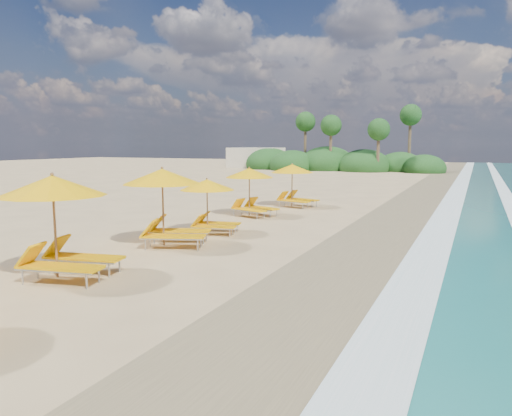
# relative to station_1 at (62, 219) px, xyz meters

# --- Properties ---
(ground) EXTENTS (160.00, 160.00, 0.00)m
(ground) POSITION_rel_station_1_xyz_m (2.61, 5.90, -1.49)
(ground) COLOR tan
(ground) RESTS_ON ground
(wet_sand) EXTENTS (4.00, 160.00, 0.01)m
(wet_sand) POSITION_rel_station_1_xyz_m (6.61, 5.90, -1.48)
(wet_sand) COLOR #8E7D54
(wet_sand) RESTS_ON ground
(surf_foam) EXTENTS (4.00, 160.00, 0.01)m
(surf_foam) POSITION_rel_station_1_xyz_m (9.31, 5.90, -1.46)
(surf_foam) COLOR white
(surf_foam) RESTS_ON ground
(station_1) EXTENTS (3.23, 3.10, 2.65)m
(station_1) POSITION_rel_station_1_xyz_m (0.00, 0.00, 0.00)
(station_1) COLOR olive
(station_1) RESTS_ON ground
(station_2) EXTENTS (3.37, 3.31, 2.62)m
(station_2) POSITION_rel_station_1_xyz_m (0.17, 4.36, -0.02)
(station_2) COLOR olive
(station_2) RESTS_ON ground
(station_3) EXTENTS (2.56, 2.47, 2.09)m
(station_3) POSITION_rel_station_1_xyz_m (0.32, 6.86, -0.31)
(station_3) COLOR olive
(station_3) RESTS_ON ground
(station_4) EXTENTS (2.92, 2.86, 2.29)m
(station_4) POSITION_rel_station_1_xyz_m (-0.16, 11.49, -0.20)
(station_4) COLOR olive
(station_4) RESTS_ON ground
(station_5) EXTENTS (2.86, 2.76, 2.32)m
(station_5) POSITION_rel_station_1_xyz_m (0.48, 15.51, -0.18)
(station_5) COLOR olive
(station_5) RESTS_ON ground
(treeline) EXTENTS (25.80, 8.80, 9.74)m
(treeline) POSITION_rel_station_1_xyz_m (-7.33, 51.41, -0.49)
(treeline) COLOR #163D14
(treeline) RESTS_ON ground
(beach_building) EXTENTS (7.00, 5.00, 2.80)m
(beach_building) POSITION_rel_station_1_xyz_m (-19.39, 53.90, -0.09)
(beach_building) COLOR beige
(beach_building) RESTS_ON ground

